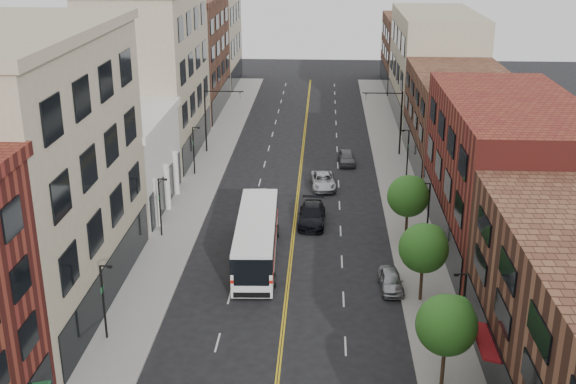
% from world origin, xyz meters
% --- Properties ---
extents(sidewalk_left, '(4.00, 110.00, 0.15)m').
position_xyz_m(sidewalk_left, '(-10.00, 35.00, 0.07)').
color(sidewalk_left, gray).
rests_on(sidewalk_left, ground).
extents(sidewalk_right, '(4.00, 110.00, 0.15)m').
position_xyz_m(sidewalk_right, '(10.00, 35.00, 0.07)').
color(sidewalk_right, gray).
rests_on(sidewalk_right, ground).
extents(bldg_l_tanoffice, '(10.00, 22.00, 18.00)m').
position_xyz_m(bldg_l_tanoffice, '(-17.00, 13.00, 9.00)').
color(bldg_l_tanoffice, tan).
rests_on(bldg_l_tanoffice, ground).
extents(bldg_l_white, '(10.00, 14.00, 8.00)m').
position_xyz_m(bldg_l_white, '(-17.00, 31.00, 4.00)').
color(bldg_l_white, silver).
rests_on(bldg_l_white, ground).
extents(bldg_l_far_a, '(10.00, 20.00, 18.00)m').
position_xyz_m(bldg_l_far_a, '(-17.00, 48.00, 9.00)').
color(bldg_l_far_a, tan).
rests_on(bldg_l_far_a, ground).
extents(bldg_l_far_b, '(10.00, 20.00, 15.00)m').
position_xyz_m(bldg_l_far_b, '(-17.00, 68.00, 7.50)').
color(bldg_l_far_b, brown).
rests_on(bldg_l_far_b, ground).
extents(bldg_l_far_c, '(10.00, 16.00, 20.00)m').
position_xyz_m(bldg_l_far_c, '(-17.00, 86.00, 10.00)').
color(bldg_l_far_c, tan).
rests_on(bldg_l_far_c, ground).
extents(bldg_r_mid, '(10.00, 22.00, 12.00)m').
position_xyz_m(bldg_r_mid, '(17.00, 24.00, 6.00)').
color(bldg_r_mid, maroon).
rests_on(bldg_r_mid, ground).
extents(bldg_r_far_a, '(10.00, 20.00, 10.00)m').
position_xyz_m(bldg_r_far_a, '(17.00, 45.00, 5.00)').
color(bldg_r_far_a, brown).
rests_on(bldg_r_far_a, ground).
extents(bldg_r_far_b, '(10.00, 22.00, 14.00)m').
position_xyz_m(bldg_r_far_b, '(17.00, 66.00, 7.00)').
color(bldg_r_far_b, tan).
rests_on(bldg_r_far_b, ground).
extents(bldg_r_far_c, '(10.00, 18.00, 11.00)m').
position_xyz_m(bldg_r_far_c, '(17.00, 86.00, 5.50)').
color(bldg_r_far_c, brown).
rests_on(bldg_r_far_c, ground).
extents(tree_r_1, '(3.40, 3.40, 5.59)m').
position_xyz_m(tree_r_1, '(9.39, 4.07, 4.13)').
color(tree_r_1, black).
rests_on(tree_r_1, sidewalk_right).
extents(tree_r_2, '(3.40, 3.40, 5.59)m').
position_xyz_m(tree_r_2, '(9.39, 14.07, 4.13)').
color(tree_r_2, black).
rests_on(tree_r_2, sidewalk_right).
extents(tree_r_3, '(3.40, 3.40, 5.59)m').
position_xyz_m(tree_r_3, '(9.39, 24.07, 4.13)').
color(tree_r_3, black).
rests_on(tree_r_3, sidewalk_right).
extents(lamp_l_1, '(0.81, 0.55, 5.05)m').
position_xyz_m(lamp_l_1, '(-10.95, 8.00, 2.97)').
color(lamp_l_1, black).
rests_on(lamp_l_1, sidewalk_left).
extents(lamp_l_2, '(0.81, 0.55, 5.05)m').
position_xyz_m(lamp_l_2, '(-10.95, 24.00, 2.97)').
color(lamp_l_2, black).
rests_on(lamp_l_2, sidewalk_left).
extents(lamp_l_3, '(0.81, 0.55, 5.05)m').
position_xyz_m(lamp_l_3, '(-10.95, 40.00, 2.97)').
color(lamp_l_3, black).
rests_on(lamp_l_3, sidewalk_left).
extents(lamp_r_1, '(0.81, 0.55, 5.05)m').
position_xyz_m(lamp_r_1, '(10.95, 8.00, 2.97)').
color(lamp_r_1, black).
rests_on(lamp_r_1, sidewalk_right).
extents(lamp_r_2, '(0.81, 0.55, 5.05)m').
position_xyz_m(lamp_r_2, '(10.95, 24.00, 2.97)').
color(lamp_r_2, black).
rests_on(lamp_r_2, sidewalk_right).
extents(lamp_r_3, '(0.81, 0.55, 5.05)m').
position_xyz_m(lamp_r_3, '(10.95, 40.00, 2.97)').
color(lamp_r_3, black).
rests_on(lamp_r_3, sidewalk_right).
extents(signal_mast_left, '(4.49, 0.18, 7.20)m').
position_xyz_m(signal_mast_left, '(-10.27, 48.00, 4.65)').
color(signal_mast_left, black).
rests_on(signal_mast_left, sidewalk_left).
extents(signal_mast_right, '(4.49, 0.18, 7.20)m').
position_xyz_m(signal_mast_right, '(10.27, 48.00, 4.65)').
color(signal_mast_right, black).
rests_on(signal_mast_right, sidewalk_right).
extents(city_bus, '(3.64, 13.52, 3.45)m').
position_xyz_m(city_bus, '(-2.63, 20.02, 2.00)').
color(city_bus, white).
rests_on(city_bus, ground).
extents(car_parked_far, '(1.79, 4.01, 1.34)m').
position_xyz_m(car_parked_far, '(7.40, 15.70, 0.67)').
color(car_parked_far, '#95989C').
rests_on(car_parked_far, ground).
extents(car_lane_behind, '(2.14, 4.62, 1.47)m').
position_xyz_m(car_lane_behind, '(-3.52, 31.93, 0.73)').
color(car_lane_behind, '#4E4D52').
rests_on(car_lane_behind, ground).
extents(car_lane_a, '(2.43, 5.66, 1.63)m').
position_xyz_m(car_lane_a, '(1.50, 27.58, 0.81)').
color(car_lane_a, black).
rests_on(car_lane_a, ground).
extents(car_lane_b, '(2.77, 5.26, 1.41)m').
position_xyz_m(car_lane_b, '(2.43, 36.84, 0.71)').
color(car_lane_b, '#B8BAC1').
rests_on(car_lane_b, ground).
extents(car_lane_c, '(1.95, 4.39, 1.47)m').
position_xyz_m(car_lane_c, '(4.94, 44.58, 0.73)').
color(car_lane_c, '#56565C').
rests_on(car_lane_c, ground).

